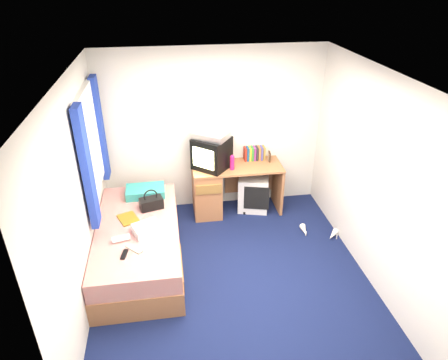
{
  "coord_description": "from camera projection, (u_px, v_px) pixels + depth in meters",
  "views": [
    {
      "loc": [
        -0.66,
        -3.66,
        3.32
      ],
      "look_at": [
        0.01,
        0.7,
        0.93
      ],
      "focal_mm": 32.0,
      "sensor_mm": 36.0,
      "label": 1
    }
  ],
  "objects": [
    {
      "name": "window_assembly",
      "position": [
        92.0,
        146.0,
        4.75
      ],
      "size": [
        0.11,
        1.42,
        1.4
      ],
      "color": "silver",
      "rests_on": "room_shell"
    },
    {
      "name": "crt_tv",
      "position": [
        212.0,
        153.0,
        5.63
      ],
      "size": [
        0.62,
        0.61,
        0.45
      ],
      "rotation": [
        0.0,
        0.0,
        -0.7
      ],
      "color": "black",
      "rests_on": "desk"
    },
    {
      "name": "handbag",
      "position": [
        151.0,
        203.0,
        5.13
      ],
      "size": [
        0.32,
        0.23,
        0.27
      ],
      "rotation": [
        0.0,
        0.0,
        0.26
      ],
      "color": "black",
      "rests_on": "bed"
    },
    {
      "name": "vcr",
      "position": [
        212.0,
        135.0,
        5.5
      ],
      "size": [
        0.56,
        0.53,
        0.09
      ],
      "primitive_type": "cube",
      "rotation": [
        0.0,
        0.0,
        -0.63
      ],
      "color": "silver",
      "rests_on": "crt_tv"
    },
    {
      "name": "book_row",
      "position": [
        254.0,
        153.0,
        5.92
      ],
      "size": [
        0.31,
        0.13,
        0.2
      ],
      "color": "maroon",
      "rests_on": "desk"
    },
    {
      "name": "white_heels",
      "position": [
        318.0,
        233.0,
        5.53
      ],
      "size": [
        0.52,
        0.38,
        0.09
      ],
      "color": "silver",
      "rests_on": "ground"
    },
    {
      "name": "picture_frame",
      "position": [
        269.0,
        157.0,
        5.89
      ],
      "size": [
        0.03,
        0.12,
        0.14
      ],
      "primitive_type": "cube",
      "rotation": [
        0.0,
        0.0,
        -0.11
      ],
      "color": "#301E10",
      "rests_on": "desk"
    },
    {
      "name": "room_shell",
      "position": [
        233.0,
        168.0,
        4.16
      ],
      "size": [
        3.4,
        3.4,
        3.4
      ],
      "color": "white",
      "rests_on": "ground"
    },
    {
      "name": "desk",
      "position": [
        218.0,
        188.0,
        5.91
      ],
      "size": [
        1.3,
        0.55,
        0.75
      ],
      "color": "#A66D45",
      "rests_on": "ground"
    },
    {
      "name": "storage_cube",
      "position": [
        253.0,
        192.0,
        6.06
      ],
      "size": [
        0.53,
        0.53,
        0.55
      ],
      "primitive_type": "cube",
      "rotation": [
        0.0,
        0.0,
        -0.26
      ],
      "color": "silver",
      "rests_on": "ground"
    },
    {
      "name": "pillow",
      "position": [
        146.0,
        191.0,
        5.43
      ],
      "size": [
        0.52,
        0.34,
        0.11
      ],
      "primitive_type": "cube",
      "rotation": [
        0.0,
        0.0,
        0.02
      ],
      "color": "#195DA7",
      "rests_on": "bed"
    },
    {
      "name": "ground",
      "position": [
        232.0,
        274.0,
        4.85
      ],
      "size": [
        3.4,
        3.4,
        0.0
      ],
      "primitive_type": "plane",
      "color": "#0C1438",
      "rests_on": "ground"
    },
    {
      "name": "water_bottle",
      "position": [
        121.0,
        239.0,
        4.53
      ],
      "size": [
        0.21,
        0.12,
        0.07
      ],
      "primitive_type": "cylinder",
      "rotation": [
        0.0,
        1.57,
        0.24
      ],
      "color": "white",
      "rests_on": "bed"
    },
    {
      "name": "bed",
      "position": [
        139.0,
        244.0,
        4.95
      ],
      "size": [
        1.01,
        2.0,
        0.54
      ],
      "color": "#A66D45",
      "rests_on": "ground"
    },
    {
      "name": "aerosol_can",
      "position": [
        225.0,
        159.0,
        5.77
      ],
      "size": [
        0.05,
        0.05,
        0.18
      ],
      "primitive_type": "cylinder",
      "rotation": [
        0.0,
        0.0,
        -0.0
      ],
      "color": "silver",
      "rests_on": "desk"
    },
    {
      "name": "remote_control",
      "position": [
        124.0,
        254.0,
        4.33
      ],
      "size": [
        0.08,
        0.17,
        0.02
      ],
      "primitive_type": "cube",
      "rotation": [
        0.0,
        0.0,
        -0.2
      ],
      "color": "black",
      "rests_on": "bed"
    },
    {
      "name": "magazine",
      "position": [
        128.0,
        219.0,
        4.94
      ],
      "size": [
        0.3,
        0.34,
        0.01
      ],
      "primitive_type": "cube",
      "rotation": [
        0.0,
        0.0,
        0.4
      ],
      "color": "gold",
      "rests_on": "bed"
    },
    {
      "name": "towel",
      "position": [
        147.0,
        229.0,
        4.67
      ],
      "size": [
        0.38,
        0.35,
        0.1
      ],
      "primitive_type": "cube",
      "rotation": [
        0.0,
        0.0,
        0.38
      ],
      "color": "silver",
      "rests_on": "bed"
    },
    {
      "name": "pink_water_bottle",
      "position": [
        232.0,
        163.0,
        5.63
      ],
      "size": [
        0.07,
        0.07,
        0.2
      ],
      "primitive_type": "cylinder",
      "rotation": [
        0.0,
        0.0,
        0.09
      ],
      "color": "#C01B67",
      "rests_on": "desk"
    },
    {
      "name": "colour_swatch_fan",
      "position": [
        134.0,
        249.0,
        4.41
      ],
      "size": [
        0.2,
        0.2,
        0.01
      ],
      "primitive_type": "cube",
      "rotation": [
        0.0,
        0.0,
        -0.8
      ],
      "color": "orange",
      "rests_on": "bed"
    }
  ]
}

